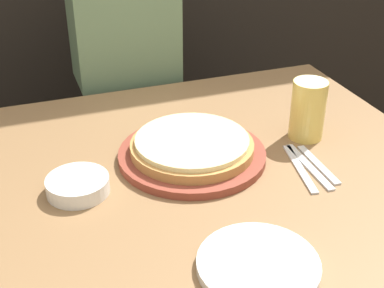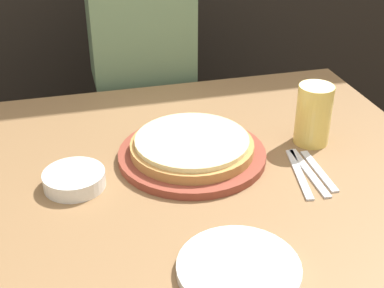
% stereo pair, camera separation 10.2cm
% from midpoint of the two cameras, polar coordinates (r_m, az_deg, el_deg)
% --- Properties ---
extents(pizza_on_board, '(0.36, 0.36, 0.06)m').
position_cam_midpoint_polar(pizza_on_board, '(1.29, 2.27, -0.64)').
color(pizza_on_board, brown).
rests_on(pizza_on_board, dining_table).
extents(beer_glass, '(0.09, 0.09, 0.16)m').
position_cam_midpoint_polar(beer_glass, '(1.38, 14.96, 3.26)').
color(beer_glass, '#E5C65B').
rests_on(beer_glass, dining_table).
extents(dinner_plate, '(0.22, 0.22, 0.02)m').
position_cam_midpoint_polar(dinner_plate, '(0.99, 8.04, -13.10)').
color(dinner_plate, silver).
rests_on(dinner_plate, dining_table).
extents(side_bowl, '(0.14, 0.14, 0.04)m').
position_cam_midpoint_polar(side_bowl, '(1.21, -10.09, -3.79)').
color(side_bowl, silver).
rests_on(side_bowl, dining_table).
extents(fork, '(0.06, 0.21, 0.00)m').
position_cam_midpoint_polar(fork, '(1.28, 13.62, -3.14)').
color(fork, silver).
rests_on(fork, dining_table).
extents(dinner_knife, '(0.03, 0.21, 0.00)m').
position_cam_midpoint_polar(dinner_knife, '(1.29, 14.61, -2.98)').
color(dinner_knife, silver).
rests_on(dinner_knife, dining_table).
extents(spoon, '(0.02, 0.18, 0.00)m').
position_cam_midpoint_polar(spoon, '(1.30, 15.59, -2.81)').
color(spoon, silver).
rests_on(spoon, dining_table).
extents(diner_person, '(0.33, 0.20, 1.33)m').
position_cam_midpoint_polar(diner_person, '(1.87, -3.56, 4.82)').
color(diner_person, '#33333D').
rests_on(diner_person, ground_plane).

